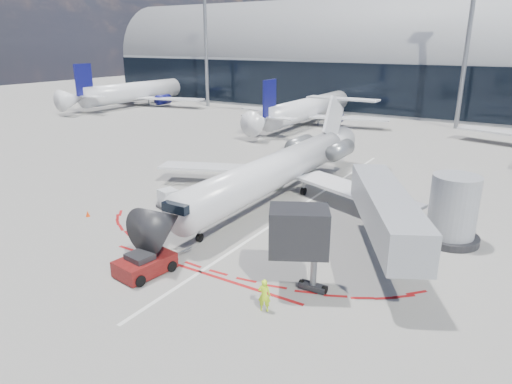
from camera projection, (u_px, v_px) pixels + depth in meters
The scene contains 15 objects.
ground at pixel (288, 214), 37.06m from camera, with size 260.00×260.00×0.00m, color slate.
apron_centerline at pixel (300, 207), 38.68m from camera, with size 0.25×40.00×0.01m, color silver.
apron_stop_bar at pixel (200, 272), 27.78m from camera, with size 14.00×0.25×0.01m, color #9C1112.
terminal_building at pixel (449, 68), 86.82m from camera, with size 150.00×24.15×24.00m.
jet_bridge at pixel (404, 214), 28.79m from camera, with size 10.03×15.20×4.90m.
light_mast_west at pixel (206, 45), 94.34m from camera, with size 0.70×0.70×25.00m, color gray.
light_mast_centre at pixel (467, 47), 69.37m from camera, with size 0.70×0.70×25.00m, color gray.
regional_jet at pixel (280, 168), 40.49m from camera, with size 25.78×31.79×7.96m.
pushback_tug at pixel (145, 264), 27.43m from camera, with size 2.71×5.51×1.40m.
ramp_worker at pixel (264, 295), 23.53m from camera, with size 0.66×0.43×1.82m, color #C7FF1A.
uld_container at pixel (168, 199), 38.13m from camera, with size 2.08×1.91×1.64m.
safety_cone_left at pixel (88, 214), 36.49m from camera, with size 0.34×0.34×0.48m, color #E83604.
safety_cone_right at pixel (155, 260), 28.76m from camera, with size 0.36×0.36×0.49m, color #E83604.
bg_airliner_0 at pixel (143, 77), 99.28m from camera, with size 36.05×38.17×11.66m, color silver, non-canonical shape.
bg_airliner_1 at pixel (310, 93), 76.08m from camera, with size 31.76×33.63×10.28m, color silver, non-canonical shape.
Camera 1 is at (15.96, -30.83, 13.38)m, focal length 32.00 mm.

